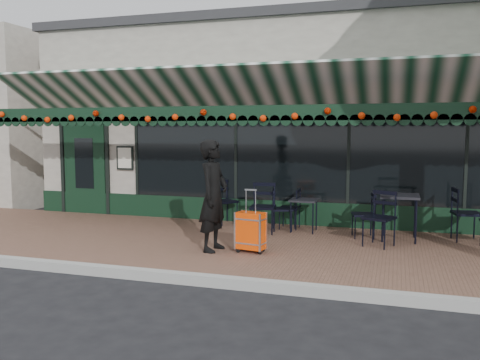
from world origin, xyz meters
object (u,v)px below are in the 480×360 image
(woman, at_px, (214,196))
(chair_b_left, at_px, (290,208))
(chair_solo, at_px, (225,202))
(chair_a_right, at_px, (467,214))
(chair_a_front, at_px, (379,219))
(chair_b_right, at_px, (282,210))
(chair_b_front, at_px, (263,208))
(suitcase, at_px, (251,231))
(cafe_table_b, at_px, (304,203))
(chair_a_left, at_px, (363,215))
(cafe_table_a, at_px, (400,199))

(woman, distance_m, chair_b_left, 2.42)
(chair_b_left, distance_m, chair_solo, 1.44)
(woman, xyz_separation_m, chair_a_right, (4.11, 2.05, -0.43))
(chair_a_front, height_order, chair_solo, chair_a_front)
(chair_b_right, height_order, chair_b_front, chair_b_front)
(chair_a_front, xyz_separation_m, chair_b_left, (-1.79, 1.09, -0.07))
(chair_a_right, bearing_deg, chair_a_front, 113.23)
(suitcase, relative_size, chair_b_front, 1.05)
(chair_a_front, height_order, chair_b_left, chair_a_front)
(suitcase, height_order, chair_a_front, suitcase)
(chair_a_right, bearing_deg, cafe_table_b, 82.40)
(chair_a_front, bearing_deg, chair_b_front, -170.45)
(woman, relative_size, suitcase, 1.78)
(chair_a_front, relative_size, chair_solo, 1.03)
(cafe_table_b, height_order, chair_b_right, chair_b_right)
(chair_a_front, distance_m, chair_solo, 3.45)
(woman, bearing_deg, chair_b_right, -15.07)
(chair_a_left, height_order, chair_a_front, chair_a_front)
(chair_solo, bearing_deg, chair_a_right, -55.32)
(cafe_table_a, bearing_deg, chair_b_left, 167.75)
(suitcase, distance_m, cafe_table_b, 2.03)
(woman, bearing_deg, cafe_table_a, -54.26)
(chair_a_right, height_order, chair_a_front, chair_a_right)
(woman, distance_m, chair_solo, 2.46)
(cafe_table_b, relative_size, chair_a_left, 0.76)
(suitcase, height_order, cafe_table_a, suitcase)
(chair_a_right, height_order, chair_b_right, chair_a_right)
(woman, height_order, chair_b_front, woman)
(woman, relative_size, cafe_table_b, 2.88)
(cafe_table_b, distance_m, chair_solo, 1.80)
(chair_b_left, height_order, chair_solo, chair_solo)
(cafe_table_b, xyz_separation_m, chair_a_left, (1.16, -0.21, -0.15))
(woman, distance_m, chair_b_front, 1.75)
(cafe_table_a, height_order, chair_a_front, chair_a_front)
(chair_a_left, bearing_deg, chair_solo, -113.64)
(suitcase, distance_m, chair_b_left, 2.17)
(woman, xyz_separation_m, suitcase, (0.62, 0.06, -0.58))
(cafe_table_b, xyz_separation_m, chair_b_front, (-0.74, -0.36, -0.08))
(chair_solo, bearing_deg, suitcase, -113.39)
(suitcase, xyz_separation_m, chair_b_front, (-0.21, 1.59, 0.15))
(woman, height_order, cafe_table_a, woman)
(cafe_table_b, xyz_separation_m, chair_b_right, (-0.43, -0.02, -0.16))
(chair_a_left, xyz_separation_m, chair_a_right, (1.80, 0.26, 0.07))
(chair_b_left, bearing_deg, chair_b_front, -34.76)
(woman, relative_size, chair_b_front, 1.87)
(chair_a_front, xyz_separation_m, chair_b_front, (-2.20, 0.52, 0.01))
(suitcase, relative_size, chair_a_front, 1.07)
(woman, distance_m, cafe_table_a, 3.44)
(chair_a_right, height_order, chair_b_front, chair_b_front)
(chair_b_right, bearing_deg, chair_a_right, -105.14)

